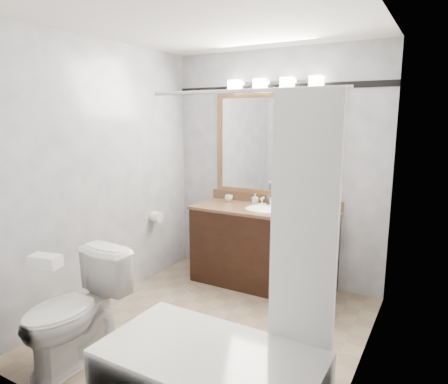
{
  "coord_description": "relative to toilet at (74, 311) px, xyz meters",
  "views": [
    {
      "loc": [
        1.65,
        -2.72,
        1.8
      ],
      "look_at": [
        -0.09,
        0.35,
        1.13
      ],
      "focal_mm": 32.0,
      "sensor_mm": 36.0,
      "label": 1
    }
  ],
  "objects": [
    {
      "name": "bathtub",
      "position": [
        1.18,
        0.02,
        -0.13
      ],
      "size": [
        1.3,
        0.75,
        1.96
      ],
      "color": "white",
      "rests_on": "ground"
    },
    {
      "name": "room",
      "position": [
        0.63,
        0.92,
        0.84
      ],
      "size": [
        2.42,
        2.62,
        2.52
      ],
      "color": "gray",
      "rests_on": "ground"
    },
    {
      "name": "soap_bottle_a",
      "position": [
        0.44,
        2.13,
        0.5
      ],
      "size": [
        0.06,
        0.07,
        0.11
      ],
      "primitive_type": "imported",
      "rotation": [
        0.0,
        0.0,
        -0.32
      ],
      "color": "white",
      "rests_on": "vanity"
    },
    {
      "name": "cup_left",
      "position": [
        0.12,
        2.11,
        0.48
      ],
      "size": [
        0.1,
        0.1,
        0.07
      ],
      "primitive_type": "imported",
      "rotation": [
        0.0,
        0.0,
        -0.18
      ],
      "color": "white",
      "rests_on": "vanity"
    },
    {
      "name": "mirror",
      "position": [
        0.63,
        2.2,
        1.09
      ],
      "size": [
        1.4,
        0.04,
        1.1
      ],
      "color": "olive",
      "rests_on": "room"
    },
    {
      "name": "coffee_maker",
      "position": [
        1.13,
        1.96,
        0.63
      ],
      "size": [
        0.19,
        0.23,
        0.36
      ],
      "rotation": [
        0.0,
        0.0,
        -0.33
      ],
      "color": "black",
      "rests_on": "vanity"
    },
    {
      "name": "tp_roll",
      "position": [
        -0.51,
        1.58,
        0.29
      ],
      "size": [
        0.11,
        0.12,
        0.12
      ],
      "primitive_type": "cylinder",
      "rotation": [
        0.0,
        1.57,
        0.0
      ],
      "color": "white",
      "rests_on": "room"
    },
    {
      "name": "toilet",
      "position": [
        0.0,
        0.0,
        0.0
      ],
      "size": [
        0.5,
        0.82,
        0.81
      ],
      "primitive_type": "imported",
      "rotation": [
        0.0,
        0.0,
        -0.05
      ],
      "color": "white",
      "rests_on": "ground"
    },
    {
      "name": "accent_stripe",
      "position": [
        0.63,
        2.21,
        1.69
      ],
      "size": [
        2.4,
        0.01,
        0.06
      ],
      "primitive_type": "cube",
      "color": "black",
      "rests_on": "room"
    },
    {
      "name": "tissue_box",
      "position": [
        0.0,
        -0.2,
        0.45
      ],
      "size": [
        0.22,
        0.16,
        0.08
      ],
      "primitive_type": "cube",
      "rotation": [
        0.0,
        0.0,
        0.25
      ],
      "color": "white",
      "rests_on": "toilet"
    },
    {
      "name": "vanity_light_bar",
      "position": [
        0.63,
        2.15,
        1.73
      ],
      "size": [
        1.02,
        0.14,
        0.12
      ],
      "color": "silver",
      "rests_on": "room"
    },
    {
      "name": "soap_bar",
      "position": [
        0.56,
        2.05,
        0.46
      ],
      "size": [
        0.1,
        0.08,
        0.03
      ],
      "primitive_type": "cube",
      "rotation": [
        0.0,
        0.0,
        0.42
      ],
      "color": "beige",
      "rests_on": "vanity"
    },
    {
      "name": "vanity",
      "position": [
        0.63,
        1.94,
        0.04
      ],
      "size": [
        1.53,
        0.58,
        0.97
      ],
      "color": "black",
      "rests_on": "ground"
    }
  ]
}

